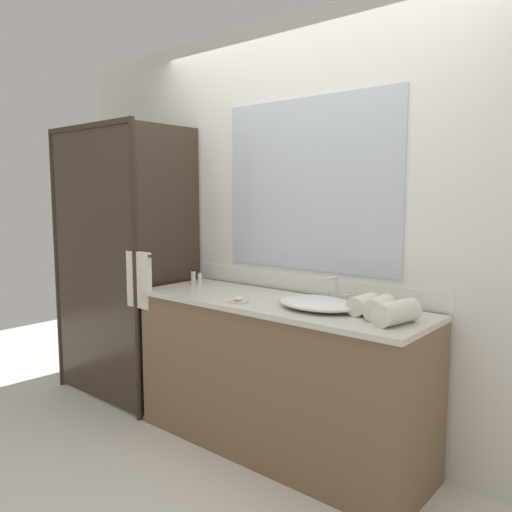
% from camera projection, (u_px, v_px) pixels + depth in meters
% --- Properties ---
extents(ground_plane, '(8.00, 8.00, 0.00)m').
position_uv_depth(ground_plane, '(275.00, 449.00, 3.04)').
color(ground_plane, silver).
extents(wall_back_with_mirror, '(4.40, 0.06, 2.60)m').
position_uv_depth(wall_back_with_mirror, '(310.00, 228.00, 3.15)').
color(wall_back_with_mirror, silver).
rests_on(wall_back_with_mirror, ground_plane).
extents(vanity_cabinet, '(1.80, 0.58, 0.90)m').
position_uv_depth(vanity_cabinet, '(277.00, 376.00, 3.00)').
color(vanity_cabinet, brown).
rests_on(vanity_cabinet, ground_plane).
extents(shower_enclosure, '(1.20, 0.59, 2.00)m').
position_uv_depth(shower_enclosure, '(117.00, 264.00, 3.59)').
color(shower_enclosure, '#2D2319').
rests_on(shower_enclosure, ground_plane).
extents(sink_basin, '(0.46, 0.32, 0.06)m').
position_uv_depth(sink_basin, '(318.00, 303.00, 2.73)').
color(sink_basin, white).
rests_on(sink_basin, vanity_cabinet).
extents(faucet, '(0.17, 0.13, 0.16)m').
position_uv_depth(faucet, '(335.00, 295.00, 2.86)').
color(faucet, silver).
rests_on(faucet, vanity_cabinet).
extents(soap_dish, '(0.10, 0.07, 0.04)m').
position_uv_depth(soap_dish, '(238.00, 300.00, 2.89)').
color(soap_dish, silver).
rests_on(soap_dish, vanity_cabinet).
extents(amenity_bottle_lotion, '(0.03, 0.03, 0.09)m').
position_uv_depth(amenity_bottle_lotion, '(193.00, 277.00, 3.53)').
color(amenity_bottle_lotion, silver).
rests_on(amenity_bottle_lotion, vanity_cabinet).
extents(amenity_bottle_shampoo, '(0.03, 0.03, 0.08)m').
position_uv_depth(amenity_bottle_shampoo, '(200.00, 279.00, 3.48)').
color(amenity_bottle_shampoo, silver).
rests_on(amenity_bottle_shampoo, vanity_cabinet).
extents(rolled_towel_near_edge, '(0.16, 0.26, 0.11)m').
position_uv_depth(rolled_towel_near_edge, '(397.00, 312.00, 2.40)').
color(rolled_towel_near_edge, silver).
rests_on(rolled_towel_near_edge, vanity_cabinet).
extents(rolled_towel_middle, '(0.13, 0.20, 0.11)m').
position_uv_depth(rolled_towel_middle, '(380.00, 308.00, 2.51)').
color(rolled_towel_middle, silver).
rests_on(rolled_towel_middle, vanity_cabinet).
extents(rolled_towel_far_edge, '(0.11, 0.18, 0.10)m').
position_uv_depth(rolled_towel_far_edge, '(363.00, 304.00, 2.61)').
color(rolled_towel_far_edge, silver).
rests_on(rolled_towel_far_edge, vanity_cabinet).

